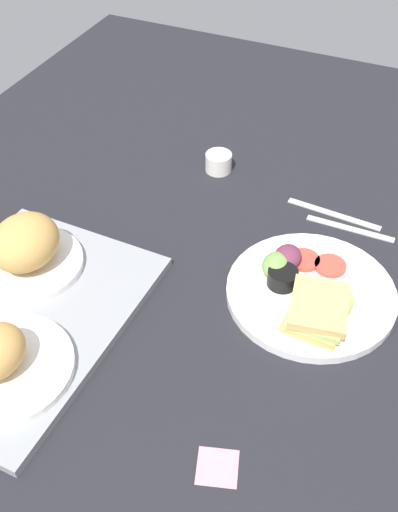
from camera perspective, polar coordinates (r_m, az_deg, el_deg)
ground_plane at (r=108.90cm, az=1.02°, el=-3.20°), size 190.00×150.00×3.00cm
serving_tray at (r=105.79cm, az=-16.24°, el=-5.51°), size 45.85×34.16×1.60cm
bread_plate_near at (r=96.33cm, az=-17.97°, el=-9.14°), size 20.58×20.58×8.29cm
bread_plate_far at (r=109.83cm, az=-15.72°, el=0.67°), size 19.12×19.12×10.16cm
plate_with_salad at (r=106.02cm, az=10.06°, el=-3.22°), size 28.97×28.97×5.40cm
espresso_cup at (r=132.65cm, az=1.82°, el=8.67°), size 5.60×5.60×4.00cm
fork at (r=121.83cm, az=13.82°, el=2.51°), size 1.42×17.00×0.50cm
knife at (r=124.52cm, az=12.38°, el=3.85°), size 2.85×19.05×0.50cm
sticky_note at (r=87.69cm, az=1.72°, el=-18.95°), size 7.00×7.00×0.12cm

